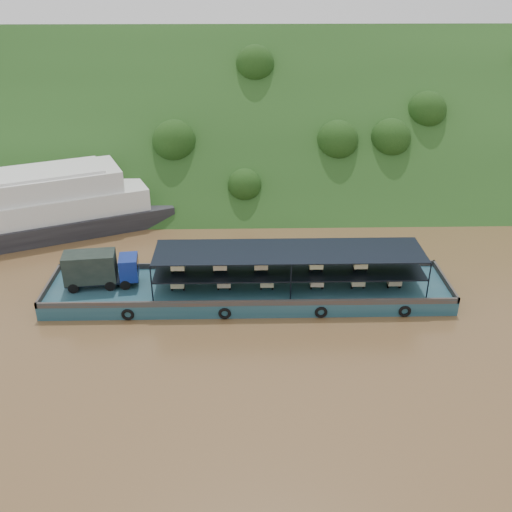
{
  "coord_description": "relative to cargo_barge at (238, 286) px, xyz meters",
  "views": [
    {
      "loc": [
        -3.03,
        -42.25,
        26.01
      ],
      "look_at": [
        -2.0,
        3.0,
        3.2
      ],
      "focal_mm": 40.0,
      "sensor_mm": 36.0,
      "label": 1
    }
  ],
  "objects": [
    {
      "name": "ground",
      "position": [
        3.59,
        -1.28,
        -1.08
      ],
      "size": [
        160.0,
        160.0,
        0.0
      ],
      "primitive_type": "plane",
      "color": "brown",
      "rests_on": "ground"
    },
    {
      "name": "hillside",
      "position": [
        3.59,
        34.72,
        -1.08
      ],
      "size": [
        140.0,
        39.6,
        39.6
      ],
      "primitive_type": "cube",
      "rotation": [
        0.79,
        0.0,
        0.0
      ],
      "color": "#1C3A15",
      "rests_on": "ground"
    },
    {
      "name": "cargo_barge",
      "position": [
        0.0,
        0.0,
        0.0
      ],
      "size": [
        35.0,
        7.18,
        4.54
      ],
      "color": "#153E4B",
      "rests_on": "ground"
    },
    {
      "name": "passenger_ferry",
      "position": [
        -24.72,
        13.43,
        1.93
      ],
      "size": [
        34.94,
        21.38,
        6.95
      ],
      "rotation": [
        0.0,
        0.0,
        0.4
      ],
      "color": "black",
      "rests_on": "ground"
    }
  ]
}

